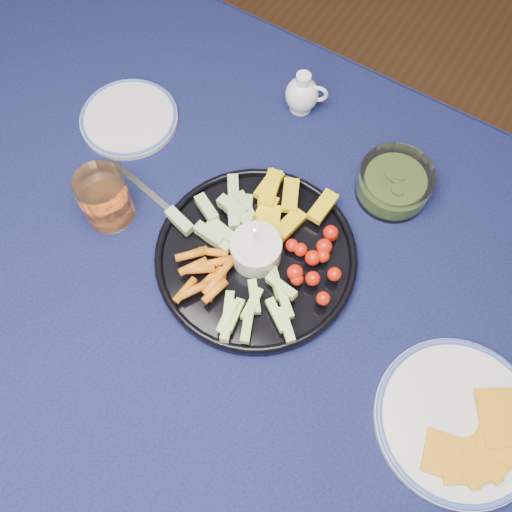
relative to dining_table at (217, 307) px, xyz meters
The scene contains 9 objects.
dining_table is the anchor object (origin of this frame).
crudite_platter 0.13m from the dining_table, 70.18° to the left, with size 0.32×0.32×0.10m.
creamer_pitcher 0.41m from the dining_table, 99.62° to the left, with size 0.07×0.06×0.08m.
pickle_bowl 0.36m from the dining_table, 62.96° to the left, with size 0.12×0.12×0.06m.
cheese_plate 0.42m from the dining_table, ahead, with size 0.24×0.24×0.03m.
juice_tumbler 0.26m from the dining_table, behind, with size 0.08×0.08×0.10m.
fork_left 0.21m from the dining_table, 154.84° to the left, with size 0.19×0.05×0.00m.
fork_right 0.40m from the dining_table, ahead, with size 0.12×0.12×0.00m.
side_plate_extra 0.38m from the dining_table, 148.81° to the left, with size 0.18×0.18×0.01m.
Camera 1 is at (0.24, -0.25, 1.58)m, focal length 40.00 mm.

